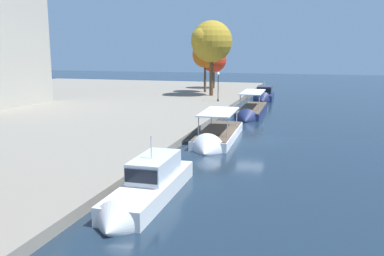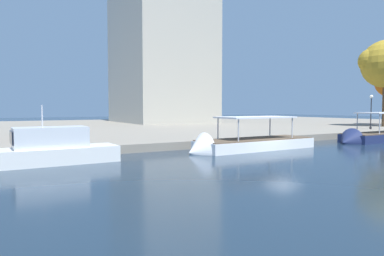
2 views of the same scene
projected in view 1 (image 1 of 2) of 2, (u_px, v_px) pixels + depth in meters
name	position (u px, v px, depth m)	size (l,w,h in m)	color
ground_plane	(250.00, 141.00, 38.89)	(220.00, 220.00, 0.00)	#192838
motor_yacht_1	(147.00, 190.00, 23.49)	(10.38, 2.62, 4.50)	silver
tour_boat_2	(216.00, 139.00, 38.49)	(11.79, 3.61, 4.02)	white
tour_boat_3	(251.00, 113.00, 54.18)	(13.17, 3.20, 4.12)	navy
motor_yacht_4	(264.00, 96.00, 70.31)	(9.33, 3.33, 4.17)	navy
lamp_post	(218.00, 83.00, 62.43)	(0.42, 0.42, 4.36)	black
tree_0	(215.00, 59.00, 82.84)	(5.01, 5.01, 8.19)	#4C3823
tree_2	(205.00, 54.00, 75.42)	(4.66, 4.66, 9.10)	#4C3823
tree_3	(210.00, 41.00, 68.96)	(6.86, 6.86, 12.45)	#4C3823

